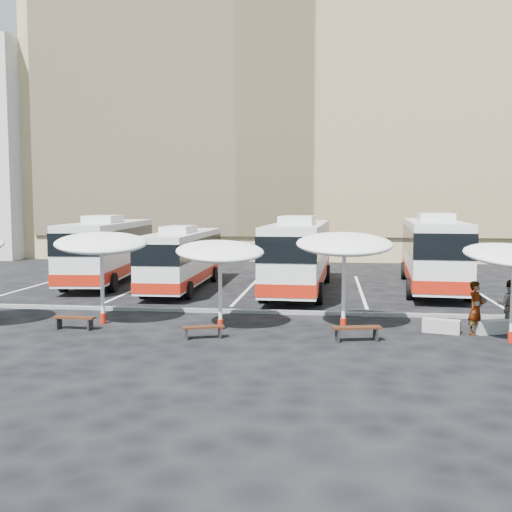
# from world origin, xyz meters

# --- Properties ---
(ground) EXTENTS (120.00, 120.00, 0.00)m
(ground) POSITION_xyz_m (0.00, 0.00, 0.00)
(ground) COLOR black
(ground) RESTS_ON ground
(sandstone_building) EXTENTS (42.00, 18.25, 29.60)m
(sandstone_building) POSITION_xyz_m (0.00, 31.87, 12.63)
(sandstone_building) COLOR tan
(sandstone_building) RESTS_ON ground
(curb_divider) EXTENTS (34.00, 0.25, 0.15)m
(curb_divider) POSITION_xyz_m (0.00, 0.50, 0.07)
(curb_divider) COLOR black
(curb_divider) RESTS_ON ground
(bay_lines) EXTENTS (24.15, 12.00, 0.01)m
(bay_lines) POSITION_xyz_m (0.00, 8.00, 0.01)
(bay_lines) COLOR white
(bay_lines) RESTS_ON ground
(bus_0) EXTENTS (3.78, 12.58, 3.93)m
(bus_0) POSITION_xyz_m (-8.51, 9.55, 2.01)
(bus_0) COLOR silver
(bus_0) RESTS_ON ground
(bus_1) EXTENTS (2.62, 10.84, 3.43)m
(bus_1) POSITION_xyz_m (-3.51, 7.30, 1.75)
(bus_1) COLOR silver
(bus_1) RESTS_ON ground
(bus_2) EXTENTS (3.29, 12.63, 3.98)m
(bus_2) POSITION_xyz_m (2.75, 7.28, 2.03)
(bus_2) COLOR silver
(bus_2) RESTS_ON ground
(bus_3) EXTENTS (3.81, 13.11, 4.10)m
(bus_3) POSITION_xyz_m (9.90, 9.10, 2.10)
(bus_3) COLOR silver
(bus_3) RESTS_ON ground
(sunshade_1) EXTENTS (4.44, 4.46, 3.63)m
(sunshade_1) POSITION_xyz_m (-4.26, -2.35, 3.09)
(sunshade_1) COLOR silver
(sunshade_1) RESTS_ON ground
(sunshade_2) EXTENTS (4.09, 4.12, 3.36)m
(sunshade_2) POSITION_xyz_m (0.41, -2.82, 2.86)
(sunshade_2) COLOR silver
(sunshade_2) RESTS_ON ground
(sunshade_3) EXTENTS (3.77, 3.81, 3.67)m
(sunshade_3) POSITION_xyz_m (4.88, -2.22, 3.12)
(sunshade_3) COLOR silver
(sunshade_3) RESTS_ON ground
(wood_bench_1) EXTENTS (1.56, 0.49, 0.47)m
(wood_bench_1) POSITION_xyz_m (-4.89, -3.52, 0.36)
(wood_bench_1) COLOR black
(wood_bench_1) RESTS_ON ground
(wood_bench_2) EXTENTS (1.46, 0.82, 0.43)m
(wood_bench_2) POSITION_xyz_m (0.11, -4.40, 0.33)
(wood_bench_2) COLOR black
(wood_bench_2) RESTS_ON ground
(wood_bench_3) EXTENTS (1.70, 0.80, 0.50)m
(wood_bench_3) POSITION_xyz_m (5.28, -4.17, 0.39)
(wood_bench_3) COLOR black
(wood_bench_3) RESTS_ON ground
(conc_bench_0) EXTENTS (1.35, 0.79, 0.48)m
(conc_bench_0) POSITION_xyz_m (8.34, -2.45, 0.24)
(conc_bench_0) COLOR gray
(conc_bench_0) RESTS_ON ground
(conc_bench_1) EXTENTS (1.33, 0.88, 0.48)m
(conc_bench_1) POSITION_xyz_m (10.11, -2.35, 0.24)
(conc_bench_1) COLOR gray
(conc_bench_1) RESTS_ON ground
(passenger_0) EXTENTS (0.80, 0.82, 1.89)m
(passenger_0) POSITION_xyz_m (9.46, -2.61, 0.95)
(passenger_0) COLOR black
(passenger_0) RESTS_ON ground
(passenger_1) EXTENTS (1.07, 0.94, 1.85)m
(passenger_1) POSITION_xyz_m (10.85, -1.76, 0.92)
(passenger_1) COLOR black
(passenger_1) RESTS_ON ground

